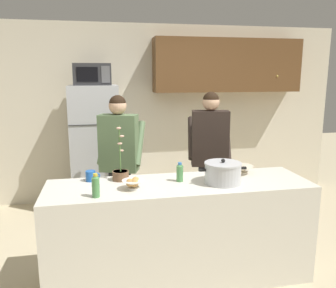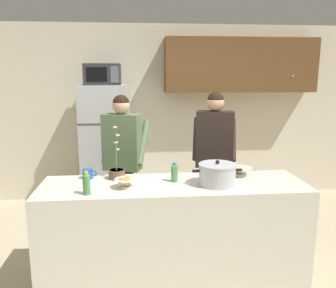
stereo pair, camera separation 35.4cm
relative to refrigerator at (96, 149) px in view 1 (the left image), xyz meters
name	(u,v)px [view 1 (the left image)]	position (x,y,z in m)	size (l,w,h in m)	color
ground_plane	(179,276)	(0.76, -1.85, -0.87)	(14.00, 14.00, 0.00)	#C6B793
back_wall_unit	(165,102)	(1.04, 0.40, 0.60)	(6.00, 0.48, 2.60)	beige
kitchen_island	(180,231)	(0.76, -1.85, -0.41)	(2.37, 0.68, 0.92)	silver
refrigerator	(96,149)	(0.00, 0.00, 0.00)	(0.64, 0.68, 1.74)	#B7BABF
microwave	(92,74)	(0.00, -0.02, 1.01)	(0.48, 0.37, 0.28)	#2D2D30
person_near_pot	(119,151)	(0.27, -0.92, 0.17)	(0.60, 0.54, 1.66)	black
person_by_sink	(210,145)	(1.34, -0.92, 0.19)	(0.58, 0.50, 1.68)	black
cooking_pot	(223,173)	(1.14, -1.91, 0.15)	(0.44, 0.33, 0.22)	silver
coffee_mug	(91,176)	(-0.02, -1.62, 0.10)	(0.13, 0.09, 0.10)	#1E59B2
bread_bowl	(133,183)	(0.34, -1.93, 0.10)	(0.19, 0.19, 0.10)	white
empty_bowl	(241,169)	(1.42, -1.66, 0.10)	(0.24, 0.24, 0.08)	beige
bottle_near_edge	(96,186)	(0.03, -2.06, 0.15)	(0.06, 0.06, 0.19)	#4C8C4C
bottle_mid_counter	(180,172)	(0.77, -1.79, 0.14)	(0.06, 0.06, 0.18)	#4C8C4C
potted_orchid	(121,173)	(0.25, -1.65, 0.12)	(0.15, 0.15, 0.50)	brown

